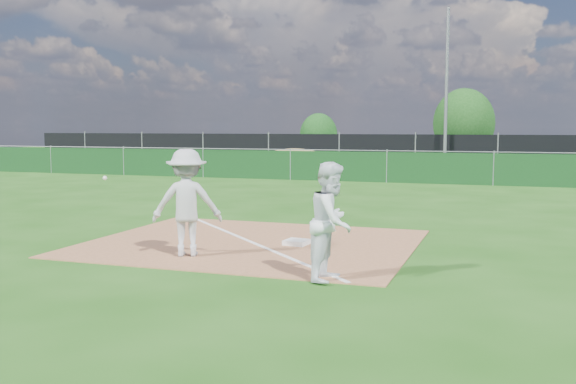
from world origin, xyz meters
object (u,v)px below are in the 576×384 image
at_px(runner, 332,221).
at_px(tree_left, 319,135).
at_px(car_right, 521,154).
at_px(tree_mid, 464,123).
at_px(car_left, 319,152).
at_px(play_at_first, 187,203).
at_px(first_base, 297,242).
at_px(light_pole, 446,90).
at_px(car_mid, 404,151).

relative_size(runner, tree_left, 0.54).
xyz_separation_m(car_right, tree_mid, (-3.51, 5.04, 1.75)).
height_order(car_left, tree_mid, tree_mid).
height_order(play_at_first, tree_left, tree_left).
bearing_deg(first_base, car_left, 105.41).
relative_size(car_left, tree_left, 1.28).
distance_m(tree_left, tree_mid, 10.00).
bearing_deg(first_base, light_pole, 88.32).
height_order(play_at_first, tree_mid, tree_mid).
relative_size(first_base, tree_left, 0.13).
bearing_deg(first_base, runner, -61.17).
bearing_deg(car_left, car_mid, -55.69).
relative_size(first_base, car_right, 0.09).
bearing_deg(runner, car_right, -2.69).
relative_size(play_at_first, runner, 1.43).
bearing_deg(runner, light_pole, 4.67).
bearing_deg(car_left, car_right, -63.24).
bearing_deg(car_right, car_left, 103.39).
relative_size(light_pole, play_at_first, 3.29).
height_order(play_at_first, car_mid, play_at_first).
xyz_separation_m(first_base, play_at_first, (-1.42, -1.58, 0.86)).
bearing_deg(light_pole, first_base, -91.68).
relative_size(first_base, car_left, 0.10).
relative_size(first_base, runner, 0.24).
bearing_deg(car_left, light_pole, -99.39).
relative_size(play_at_first, car_left, 0.61).
bearing_deg(car_left, runner, -144.82).
relative_size(light_pole, car_right, 1.78).
xyz_separation_m(light_pole, runner, (0.68, -24.00, -3.15)).
bearing_deg(runner, tree_mid, 3.90).
xyz_separation_m(light_pole, play_at_first, (-2.06, -23.20, -3.08)).
bearing_deg(play_at_first, tree_left, 102.73).
distance_m(car_left, car_mid, 5.05).
height_order(runner, tree_mid, tree_mid).
xyz_separation_m(runner, car_right, (2.99, 29.74, -0.19)).
height_order(play_at_first, car_right, play_at_first).
relative_size(car_mid, tree_mid, 0.94).
bearing_deg(car_right, tree_mid, 40.02).
bearing_deg(tree_left, tree_mid, -1.86).
height_order(runner, car_left, runner).
bearing_deg(runner, tree_left, 19.67).
relative_size(light_pole, runner, 4.71).
bearing_deg(tree_left, car_mid, -39.04).
bearing_deg(tree_mid, first_base, -91.41).
distance_m(play_at_first, runner, 2.85).
bearing_deg(play_at_first, car_right, 78.81).
xyz_separation_m(play_at_first, runner, (2.74, -0.81, -0.07)).
bearing_deg(tree_left, light_pole, -48.55).
xyz_separation_m(play_at_first, car_mid, (-0.80, 28.66, -0.18)).
bearing_deg(runner, car_left, 19.69).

